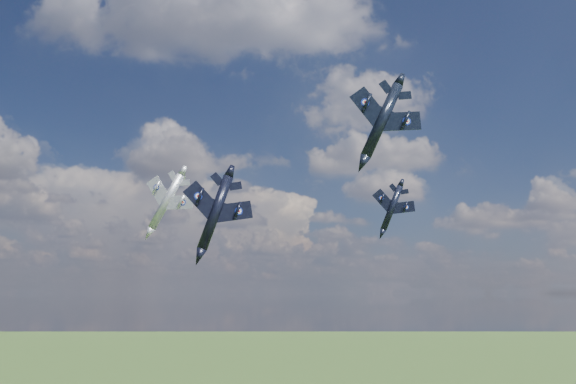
# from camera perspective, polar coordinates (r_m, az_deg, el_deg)

# --- Properties ---
(jet_lead_navy) EXTENTS (15.75, 18.86, 6.99)m
(jet_lead_navy) POSITION_cam_1_polar(r_m,az_deg,el_deg) (86.62, -7.39, -2.07)
(jet_lead_navy) COLOR black
(jet_right_navy) EXTENTS (9.60, 12.72, 6.07)m
(jet_right_navy) POSITION_cam_1_polar(r_m,az_deg,el_deg) (62.50, 9.52, 7.18)
(jet_right_navy) COLOR black
(jet_high_navy) EXTENTS (11.56, 14.35, 6.05)m
(jet_high_navy) POSITION_cam_1_polar(r_m,az_deg,el_deg) (114.00, 10.50, -1.59)
(jet_high_navy) COLOR black
(jet_left_silver) EXTENTS (12.74, 15.54, 7.25)m
(jet_left_silver) POSITION_cam_1_polar(r_m,az_deg,el_deg) (93.70, -12.25, -0.93)
(jet_left_silver) COLOR #9D9FA7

